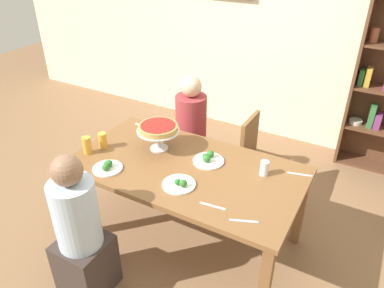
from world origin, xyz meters
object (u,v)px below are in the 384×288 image
(salad_plate_near_diner, at_px, (107,167))
(deep_dish_pizza_stand, at_px, (158,129))
(water_glass_clear_near, at_px, (264,168))
(beer_glass_amber_tall, at_px, (103,140))
(salad_plate_far_diner, at_px, (208,159))
(cutlery_fork_near, at_px, (141,127))
(salad_plate_spare, at_px, (179,184))
(diner_near_left, at_px, (81,238))
(beer_glass_amber_short, at_px, (87,145))
(cutlery_knife_far, at_px, (213,206))
(cutlery_fork_far, at_px, (244,221))
(dining_table, at_px, (186,175))
(cutlery_knife_near, at_px, (300,174))
(chair_far_right, at_px, (259,158))
(diner_far_left, at_px, (191,139))

(salad_plate_near_diner, bearing_deg, deep_dish_pizza_stand, 68.10)
(deep_dish_pizza_stand, height_order, water_glass_clear_near, deep_dish_pizza_stand)
(salad_plate_near_diner, distance_m, beer_glass_amber_tall, 0.34)
(salad_plate_far_diner, distance_m, cutlery_fork_near, 0.82)
(salad_plate_far_diner, distance_m, salad_plate_spare, 0.38)
(diner_near_left, bearing_deg, beer_glass_amber_short, 35.80)
(deep_dish_pizza_stand, height_order, cutlery_knife_far, deep_dish_pizza_stand)
(beer_glass_amber_tall, bearing_deg, beer_glass_amber_short, -111.30)
(deep_dish_pizza_stand, distance_m, salad_plate_far_diner, 0.47)
(salad_plate_near_diner, xyz_separation_m, cutlery_fork_far, (1.12, -0.03, -0.02))
(beer_glass_amber_short, distance_m, cutlery_fork_near, 0.59)
(diner_near_left, bearing_deg, salad_plate_near_diner, 14.23)
(dining_table, xyz_separation_m, beer_glass_amber_short, (-0.79, -0.21, 0.15))
(diner_near_left, relative_size, cutlery_fork_near, 6.39)
(dining_table, height_order, cutlery_knife_near, cutlery_knife_near)
(beer_glass_amber_tall, bearing_deg, salad_plate_far_diner, 15.20)
(dining_table, distance_m, water_glass_clear_near, 0.60)
(salad_plate_far_diner, height_order, water_glass_clear_near, water_glass_clear_near)
(chair_far_right, height_order, cutlery_fork_near, chair_far_right)
(diner_far_left, height_order, chair_far_right, diner_far_left)
(dining_table, relative_size, chair_far_right, 2.03)
(dining_table, bearing_deg, salad_plate_spare, -70.49)
(cutlery_knife_near, bearing_deg, water_glass_clear_near, 15.19)
(salad_plate_far_diner, bearing_deg, chair_far_right, 71.38)
(cutlery_fork_near, bearing_deg, diner_near_left, 124.55)
(chair_far_right, xyz_separation_m, water_glass_clear_near, (0.23, -0.58, 0.31))
(diner_near_left, distance_m, beer_glass_amber_tall, 0.84)
(cutlery_knife_near, bearing_deg, salad_plate_spare, 23.91)
(diner_far_left, distance_m, deep_dish_pizza_stand, 0.78)
(salad_plate_near_diner, height_order, cutlery_fork_far, salad_plate_near_diner)
(water_glass_clear_near, relative_size, cutlery_knife_far, 0.64)
(deep_dish_pizza_stand, height_order, cutlery_fork_near, deep_dish_pizza_stand)
(cutlery_knife_near, bearing_deg, cutlery_fork_far, 61.84)
(deep_dish_pizza_stand, distance_m, cutlery_fork_near, 0.47)
(dining_table, relative_size, cutlery_fork_far, 9.82)
(cutlery_knife_near, height_order, cutlery_fork_far, same)
(deep_dish_pizza_stand, distance_m, cutlery_fork_far, 1.07)
(water_glass_clear_near, bearing_deg, diner_near_left, -133.96)
(salad_plate_far_diner, relative_size, salad_plate_spare, 1.01)
(cutlery_fork_far, height_order, cutlery_knife_far, same)
(salad_plate_far_diner, relative_size, beer_glass_amber_tall, 1.84)
(water_glass_clear_near, bearing_deg, dining_table, -160.92)
(salad_plate_near_diner, bearing_deg, beer_glass_amber_short, 160.57)
(salad_plate_near_diner, distance_m, salad_plate_far_diner, 0.77)
(salad_plate_near_diner, height_order, salad_plate_spare, same)
(diner_near_left, xyz_separation_m, cutlery_fork_far, (1.00, 0.43, 0.25))
(diner_far_left, relative_size, salad_plate_far_diner, 4.74)
(water_glass_clear_near, bearing_deg, beer_glass_amber_tall, -167.95)
(deep_dish_pizza_stand, bearing_deg, cutlery_knife_near, 10.26)
(dining_table, height_order, cutlery_fork_near, cutlery_fork_near)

